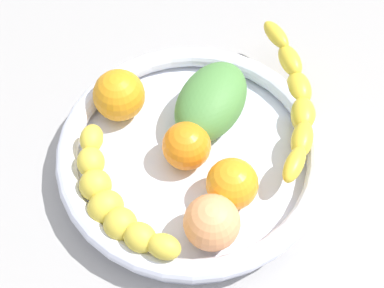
{
  "coord_description": "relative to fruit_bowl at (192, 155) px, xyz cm",
  "views": [
    {
      "loc": [
        -35.13,
        14.66,
        66.71
      ],
      "look_at": [
        0.0,
        0.0,
        8.07
      ],
      "focal_mm": 53.67,
      "sensor_mm": 36.0,
      "label": 1
    }
  ],
  "objects": [
    {
      "name": "orange_front",
      "position": [
        10.29,
        5.86,
        3.02
      ],
      "size": [
        6.75,
        6.75,
        6.75
      ],
      "primitive_type": "sphere",
      "color": "orange",
      "rests_on": "fruit_bowl"
    },
    {
      "name": "kitchen_counter",
      "position": [
        0.0,
        0.0,
        -3.92
      ],
      "size": [
        120.0,
        120.0,
        3.0
      ],
      "primitive_type": "cube",
      "color": "#9B9897",
      "rests_on": "ground"
    },
    {
      "name": "banana_draped_right",
      "position": [
        1.41,
        -15.12,
        2.36
      ],
      "size": [
        24.77,
        11.9,
        4.3
      ],
      "color": "yellow",
      "rests_on": "fruit_bowl"
    },
    {
      "name": "banana_draped_left",
      "position": [
        -3.55,
        11.42,
        2.51
      ],
      "size": [
        21.14,
        9.17,
        5.06
      ],
      "color": "yellow",
      "rests_on": "fruit_bowl"
    },
    {
      "name": "peach_blush",
      "position": [
        -10.65,
        2.05,
        2.88
      ],
      "size": [
        6.48,
        6.48,
        6.48
      ],
      "primitive_type": "sphere",
      "color": "#F99F63",
      "rests_on": "fruit_bowl"
    },
    {
      "name": "mango_green",
      "position": [
        4.87,
        -4.68,
        2.94
      ],
      "size": [
        14.63,
        15.1,
        6.59
      ],
      "primitive_type": "ellipsoid",
      "rotation": [
        0.0,
        0.0,
        2.28
      ],
      "color": "#508C41",
      "rests_on": "fruit_bowl"
    },
    {
      "name": "orange_mid_right",
      "position": [
        -6.99,
        -2.15,
        2.75
      ],
      "size": [
        6.21,
        6.21,
        6.21
      ],
      "primitive_type": "sphere",
      "color": "orange",
      "rests_on": "fruit_bowl"
    },
    {
      "name": "fruit_bowl",
      "position": [
        0.0,
        0.0,
        0.0
      ],
      "size": [
        33.82,
        33.82,
        4.72
      ],
      "color": "silver",
      "rests_on": "kitchen_counter"
    },
    {
      "name": "orange_mid_left",
      "position": [
        0.26,
        0.72,
        2.65
      ],
      "size": [
        6.02,
        6.02,
        6.02
      ],
      "primitive_type": "sphere",
      "color": "orange",
      "rests_on": "fruit_bowl"
    }
  ]
}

